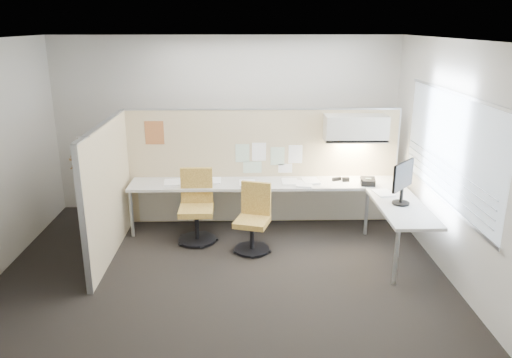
{
  "coord_description": "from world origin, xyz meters",
  "views": [
    {
      "loc": [
        0.28,
        -5.71,
        2.97
      ],
      "look_at": [
        0.44,
        0.8,
        0.93
      ],
      "focal_mm": 35.0,
      "sensor_mm": 36.0,
      "label": 1
    }
  ],
  "objects_px": {
    "chair_left": "(197,209)",
    "monitor": "(403,180)",
    "chair_right": "(253,220)",
    "desk": "(289,194)",
    "phone": "(368,182)"
  },
  "relations": [
    {
      "from": "monitor",
      "to": "phone",
      "type": "bearing_deg",
      "value": 57.78
    },
    {
      "from": "monitor",
      "to": "phone",
      "type": "relative_size",
      "value": 2.45
    },
    {
      "from": "monitor",
      "to": "chair_right",
      "type": "bearing_deg",
      "value": 123.83
    },
    {
      "from": "chair_left",
      "to": "chair_right",
      "type": "xyz_separation_m",
      "value": [
        0.79,
        -0.34,
        -0.05
      ]
    },
    {
      "from": "chair_right",
      "to": "desk",
      "type": "bearing_deg",
      "value": 64.18
    },
    {
      "from": "chair_left",
      "to": "monitor",
      "type": "bearing_deg",
      "value": -13.09
    },
    {
      "from": "desk",
      "to": "monitor",
      "type": "height_order",
      "value": "monitor"
    },
    {
      "from": "desk",
      "to": "phone",
      "type": "bearing_deg",
      "value": -0.64
    },
    {
      "from": "chair_right",
      "to": "monitor",
      "type": "xyz_separation_m",
      "value": [
        1.91,
        -0.24,
        0.63
      ]
    },
    {
      "from": "chair_left",
      "to": "phone",
      "type": "xyz_separation_m",
      "value": [
        2.46,
        0.22,
        0.31
      ]
    },
    {
      "from": "chair_right",
      "to": "phone",
      "type": "xyz_separation_m",
      "value": [
        1.66,
        0.56,
        0.36
      ]
    },
    {
      "from": "chair_left",
      "to": "monitor",
      "type": "distance_m",
      "value": 2.82
    },
    {
      "from": "desk",
      "to": "chair_right",
      "type": "height_order",
      "value": "chair_right"
    },
    {
      "from": "desk",
      "to": "chair_left",
      "type": "relative_size",
      "value": 3.96
    },
    {
      "from": "chair_right",
      "to": "monitor",
      "type": "bearing_deg",
      "value": 9.88
    }
  ]
}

